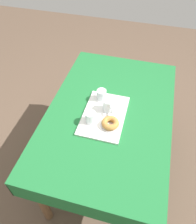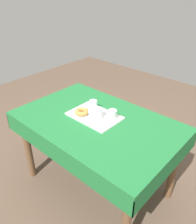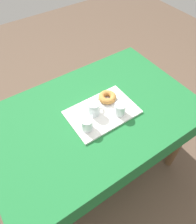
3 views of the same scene
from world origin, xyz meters
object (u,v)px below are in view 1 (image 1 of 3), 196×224
water_glass_far (91,118)px  water_glass_near (101,95)px  tea_mug_left (108,105)px  serving_tray (104,115)px  donut_plate_left (110,125)px  sugar_donut_left (110,123)px  dining_table (109,121)px

water_glass_far → water_glass_near: bearing=176.2°
tea_mug_left → water_glass_far: size_ratio=1.31×
tea_mug_left → water_glass_near: (-0.10, -0.07, -0.01)m
tea_mug_left → water_glass_far: (0.13, -0.09, -0.01)m
water_glass_near → water_glass_far: 0.23m
water_glass_far → tea_mug_left: bearing=145.7°
serving_tray → tea_mug_left: (-0.05, 0.02, 0.05)m
serving_tray → water_glass_near: 0.16m
serving_tray → donut_plate_left: donut_plate_left is taller
water_glass_far → sugar_donut_left: water_glass_far is taller
water_glass_near → donut_plate_left: 0.26m
water_glass_far → dining_table: bearing=142.8°
donut_plate_left → sugar_donut_left: 0.02m
serving_tray → water_glass_near: size_ratio=5.38×
tea_mug_left → water_glass_far: 0.16m
donut_plate_left → dining_table: bearing=-166.1°
tea_mug_left → sugar_donut_left: (0.14, 0.04, -0.02)m
serving_tray → donut_plate_left: size_ratio=3.35×
serving_tray → tea_mug_left: size_ratio=4.10×
water_glass_near → tea_mug_left: bearing=37.8°
water_glass_far → sugar_donut_left: (0.00, 0.14, -0.01)m
tea_mug_left → sugar_donut_left: bearing=18.3°
water_glass_near → water_glass_far: size_ratio=1.00×
dining_table → water_glass_far: water_glass_far is taller
dining_table → donut_plate_left: bearing=13.9°
donut_plate_left → water_glass_near: bearing=-152.7°
dining_table → sugar_donut_left: bearing=13.9°
water_glass_near → donut_plate_left: (0.23, 0.12, -0.03)m
tea_mug_left → donut_plate_left: bearing=18.3°
water_glass_near → sugar_donut_left: (0.23, 0.12, -0.01)m
water_glass_far → donut_plate_left: 0.14m
sugar_donut_left → water_glass_far: bearing=-91.3°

